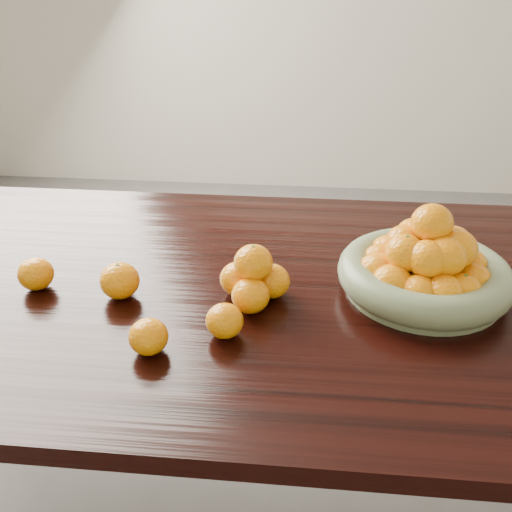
# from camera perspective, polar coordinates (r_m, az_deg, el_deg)

# --- Properties ---
(ground) EXTENTS (5.00, 5.00, 0.00)m
(ground) POSITION_cam_1_polar(r_m,az_deg,el_deg) (1.77, 0.96, -24.01)
(ground) COLOR #53514E
(ground) RESTS_ON ground
(dining_table) EXTENTS (2.00, 1.00, 0.75)m
(dining_table) POSITION_cam_1_polar(r_m,az_deg,el_deg) (1.31, 1.19, -6.15)
(dining_table) COLOR black
(dining_table) RESTS_ON ground
(fruit_bowl) EXTENTS (0.37, 0.37, 0.20)m
(fruit_bowl) POSITION_cam_1_polar(r_m,az_deg,el_deg) (1.26, 16.57, -1.08)
(fruit_bowl) COLOR #697354
(fruit_bowl) RESTS_ON dining_table
(orange_pyramid) EXTENTS (0.15, 0.14, 0.13)m
(orange_pyramid) POSITION_cam_1_polar(r_m,az_deg,el_deg) (1.18, -0.26, -2.32)
(orange_pyramid) COLOR #FF9707
(orange_pyramid) RESTS_ON dining_table
(loose_orange_0) EXTENTS (0.08, 0.08, 0.08)m
(loose_orange_0) POSITION_cam_1_polar(r_m,az_deg,el_deg) (1.23, -13.48, -2.41)
(loose_orange_0) COLOR #FF9707
(loose_orange_0) RESTS_ON dining_table
(loose_orange_1) EXTENTS (0.07, 0.07, 0.07)m
(loose_orange_1) POSITION_cam_1_polar(r_m,az_deg,el_deg) (1.06, -10.71, -7.93)
(loose_orange_1) COLOR #FF9707
(loose_orange_1) RESTS_ON dining_table
(loose_orange_2) EXTENTS (0.07, 0.07, 0.07)m
(loose_orange_2) POSITION_cam_1_polar(r_m,az_deg,el_deg) (1.09, -3.16, -6.49)
(loose_orange_2) COLOR #FF9707
(loose_orange_2) RESTS_ON dining_table
(loose_orange_3) EXTENTS (0.08, 0.08, 0.07)m
(loose_orange_3) POSITION_cam_1_polar(r_m,az_deg,el_deg) (1.32, -21.16, -1.67)
(loose_orange_3) COLOR #FF9707
(loose_orange_3) RESTS_ON dining_table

